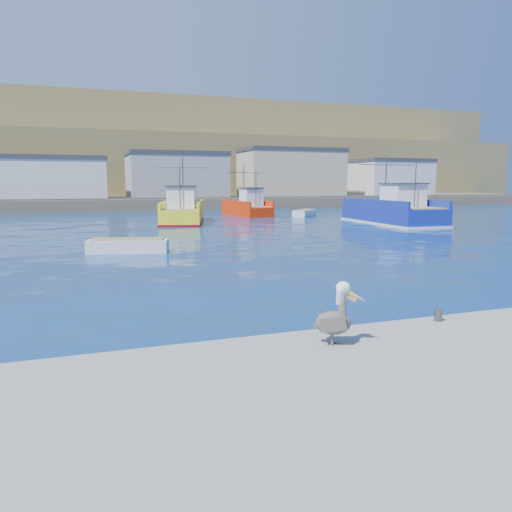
{
  "coord_description": "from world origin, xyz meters",
  "views": [
    {
      "loc": [
        -5.3,
        -13.15,
        3.89
      ],
      "look_at": [
        0.33,
        2.49,
        1.44
      ],
      "focal_mm": 35.0,
      "sensor_mm": 36.0,
      "label": 1
    }
  ],
  "objects_px": {
    "boat_orange": "(248,207)",
    "skiff_mid": "(128,247)",
    "skiff_far": "(304,214)",
    "trawler_blue": "(393,212)",
    "pelican": "(335,318)",
    "trawler_yellow_b": "(183,212)"
  },
  "relations": [
    {
      "from": "trawler_blue",
      "to": "boat_orange",
      "type": "distance_m",
      "value": 18.32
    },
    {
      "from": "skiff_mid",
      "to": "skiff_far",
      "type": "relative_size",
      "value": 1.13
    },
    {
      "from": "pelican",
      "to": "boat_orange",
      "type": "bearing_deg",
      "value": 73.28
    },
    {
      "from": "trawler_yellow_b",
      "to": "trawler_blue",
      "type": "distance_m",
      "value": 20.45
    },
    {
      "from": "skiff_mid",
      "to": "pelican",
      "type": "relative_size",
      "value": 3.42
    },
    {
      "from": "trawler_yellow_b",
      "to": "skiff_far",
      "type": "distance_m",
      "value": 15.93
    },
    {
      "from": "skiff_mid",
      "to": "pelican",
      "type": "height_order",
      "value": "pelican"
    },
    {
      "from": "boat_orange",
      "to": "skiff_far",
      "type": "xyz_separation_m",
      "value": [
        5.9,
        -3.28,
        -0.73
      ]
    },
    {
      "from": "trawler_yellow_b",
      "to": "skiff_mid",
      "type": "relative_size",
      "value": 2.45
    },
    {
      "from": "trawler_yellow_b",
      "to": "skiff_far",
      "type": "height_order",
      "value": "trawler_yellow_b"
    },
    {
      "from": "boat_orange",
      "to": "skiff_far",
      "type": "relative_size",
      "value": 2.07
    },
    {
      "from": "trawler_blue",
      "to": "boat_orange",
      "type": "relative_size",
      "value": 1.51
    },
    {
      "from": "boat_orange",
      "to": "skiff_mid",
      "type": "distance_m",
      "value": 32.36
    },
    {
      "from": "boat_orange",
      "to": "skiff_mid",
      "type": "relative_size",
      "value": 1.84
    },
    {
      "from": "trawler_blue",
      "to": "skiff_far",
      "type": "bearing_deg",
      "value": 105.62
    },
    {
      "from": "boat_orange",
      "to": "skiff_mid",
      "type": "height_order",
      "value": "boat_orange"
    },
    {
      "from": "skiff_far",
      "to": "pelican",
      "type": "height_order",
      "value": "pelican"
    },
    {
      "from": "trawler_blue",
      "to": "skiff_far",
      "type": "height_order",
      "value": "trawler_blue"
    },
    {
      "from": "trawler_yellow_b",
      "to": "boat_orange",
      "type": "height_order",
      "value": "trawler_yellow_b"
    },
    {
      "from": "skiff_mid",
      "to": "trawler_blue",
      "type": "bearing_deg",
      "value": 24.84
    },
    {
      "from": "trawler_blue",
      "to": "pelican",
      "type": "xyz_separation_m",
      "value": [
        -23.62,
        -31.65,
        -0.03
      ]
    },
    {
      "from": "boat_orange",
      "to": "skiff_far",
      "type": "height_order",
      "value": "boat_orange"
    }
  ]
}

